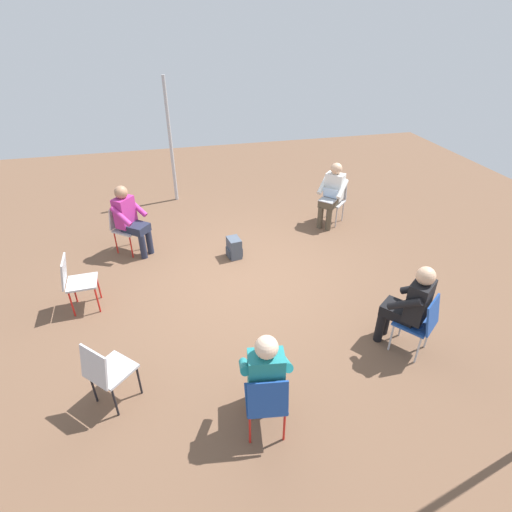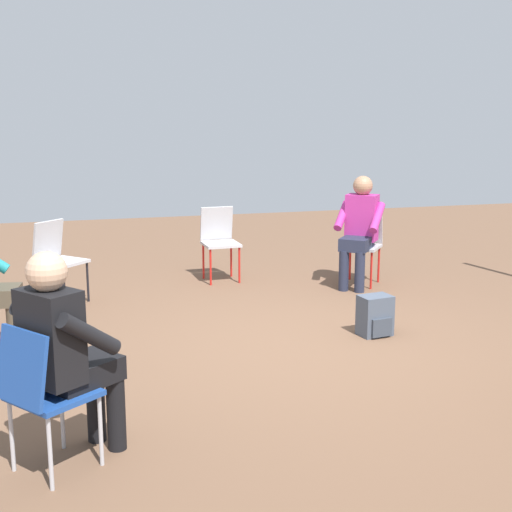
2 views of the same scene
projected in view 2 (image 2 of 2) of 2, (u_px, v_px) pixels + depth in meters
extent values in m
plane|color=brown|center=(294.00, 345.00, 6.05)|extent=(15.08, 15.08, 0.00)
cube|color=#B7B7BC|center=(63.00, 262.00, 7.27)|extent=(0.57, 0.57, 0.03)
cylinder|color=black|center=(88.00, 282.00, 7.38)|extent=(0.02, 0.02, 0.42)
cylinder|color=black|center=(64.00, 289.00, 7.09)|extent=(0.02, 0.02, 0.42)
cylinder|color=black|center=(64.00, 278.00, 7.54)|extent=(0.02, 0.02, 0.42)
cylinder|color=black|center=(39.00, 285.00, 7.25)|extent=(0.02, 0.02, 0.42)
cube|color=#B7B7BC|center=(48.00, 240.00, 7.32)|extent=(0.34, 0.33, 0.40)
cube|color=#B7B7BC|center=(221.00, 244.00, 8.22)|extent=(0.42, 0.42, 0.03)
cylinder|color=red|center=(239.00, 265.00, 8.16)|extent=(0.02, 0.02, 0.42)
cylinder|color=red|center=(211.00, 267.00, 8.06)|extent=(0.02, 0.02, 0.42)
cylinder|color=red|center=(231.00, 259.00, 8.48)|extent=(0.02, 0.02, 0.42)
cylinder|color=red|center=(203.00, 261.00, 8.38)|extent=(0.02, 0.02, 0.42)
cube|color=#B7B7BC|center=(217.00, 223.00, 8.36)|extent=(0.38, 0.11, 0.40)
cube|color=#B7B7BC|center=(361.00, 247.00, 8.06)|extent=(0.56, 0.56, 0.03)
cylinder|color=red|center=(371.00, 271.00, 7.89)|extent=(0.02, 0.02, 0.42)
cylinder|color=red|center=(342.00, 268.00, 8.02)|extent=(0.02, 0.02, 0.42)
cylinder|color=red|center=(379.00, 264.00, 8.19)|extent=(0.02, 0.02, 0.42)
cylinder|color=red|center=(350.00, 262.00, 8.33)|extent=(0.02, 0.02, 0.42)
cube|color=#B7B7BC|center=(366.00, 226.00, 8.19)|extent=(0.35, 0.31, 0.40)
cube|color=#1E4799|center=(54.00, 395.00, 3.90)|extent=(0.56, 0.56, 0.03)
cylinder|color=#B7B7BC|center=(62.00, 415.00, 4.18)|extent=(0.02, 0.02, 0.42)
cylinder|color=#B7B7BC|center=(101.00, 430.00, 3.98)|extent=(0.02, 0.02, 0.42)
cylinder|color=#B7B7BC|center=(12.00, 436.00, 3.92)|extent=(0.02, 0.02, 0.42)
cylinder|color=#B7B7BC|center=(50.00, 453.00, 3.72)|extent=(0.02, 0.02, 0.42)
cube|color=#1E4799|center=(22.00, 368.00, 3.71)|extent=(0.31, 0.36, 0.40)
cylinder|color=#23283D|center=(360.00, 272.00, 7.75)|extent=(0.11, 0.11, 0.45)
cylinder|color=#23283D|center=(344.00, 271.00, 7.82)|extent=(0.11, 0.11, 0.45)
cube|color=#23283D|center=(357.00, 243.00, 7.88)|extent=(0.50, 0.52, 0.14)
cube|color=#B22D84|center=(362.00, 218.00, 7.99)|extent=(0.40, 0.38, 0.52)
sphere|color=#A87A5B|center=(363.00, 186.00, 7.92)|extent=(0.22, 0.22, 0.22)
cylinder|color=#B22D84|center=(377.00, 218.00, 7.82)|extent=(0.32, 0.37, 0.31)
cylinder|color=#B22D84|center=(342.00, 215.00, 7.98)|extent=(0.32, 0.37, 0.31)
cylinder|color=black|center=(96.00, 405.00, 4.28)|extent=(0.11, 0.11, 0.45)
cylinder|color=black|center=(116.00, 413.00, 4.17)|extent=(0.11, 0.11, 0.45)
cube|color=black|center=(81.00, 372.00, 4.03)|extent=(0.52, 0.49, 0.14)
cube|color=black|center=(51.00, 337.00, 3.83)|extent=(0.38, 0.40, 0.52)
sphere|color=#DBAD89|center=(47.00, 272.00, 3.76)|extent=(0.22, 0.22, 0.22)
cylinder|color=black|center=(43.00, 321.00, 4.03)|extent=(0.37, 0.31, 0.31)
cylinder|color=black|center=(89.00, 334.00, 3.79)|extent=(0.37, 0.31, 0.31)
cylinder|color=#4C4233|center=(19.00, 326.00, 5.84)|extent=(0.11, 0.11, 0.45)
cylinder|color=#4C4233|center=(14.00, 332.00, 5.67)|extent=(0.11, 0.11, 0.45)
cube|color=#475160|center=(375.00, 315.00, 6.29)|extent=(0.31, 0.24, 0.36)
cube|color=#39414D|center=(375.00, 324.00, 6.31)|extent=(0.23, 0.28, 0.16)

